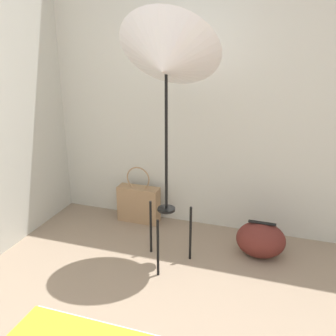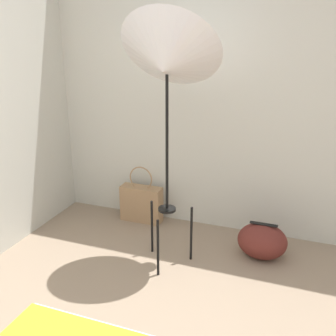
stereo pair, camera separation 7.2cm
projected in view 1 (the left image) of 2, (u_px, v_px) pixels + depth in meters
name	position (u px, v px, depth m)	size (l,w,h in m)	color
wall_back	(235.00, 87.00, 3.29)	(8.00, 0.05, 2.60)	beige
photo_umbrella	(166.00, 62.00, 2.63)	(0.72, 0.64, 1.90)	black
tote_bag	(139.00, 203.00, 3.76)	(0.40, 0.14, 0.55)	#9E7A56
duffel_bag	(261.00, 240.00, 3.18)	(0.40, 0.30, 0.30)	#5B231E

